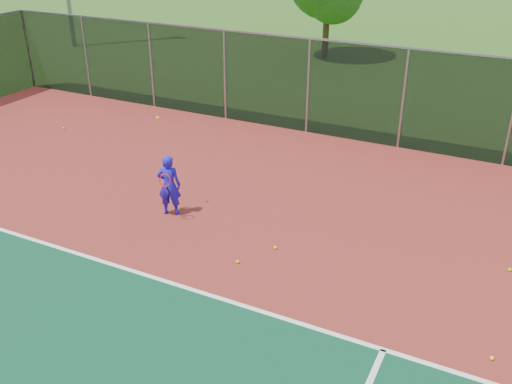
# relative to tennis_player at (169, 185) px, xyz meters

# --- Properties ---
(court_apron) EXTENTS (30.00, 20.00, 0.02)m
(court_apron) POSITION_rel_tennis_player_xyz_m (3.79, -3.37, -0.76)
(court_apron) COLOR maroon
(court_apron) RESTS_ON ground
(fence_back) EXTENTS (30.00, 0.06, 3.03)m
(fence_back) POSITION_rel_tennis_player_xyz_m (3.79, 6.63, 0.79)
(fence_back) COLOR black
(fence_back) RESTS_ON court_apron
(tennis_player) EXTENTS (0.63, 0.67, 2.36)m
(tennis_player) POSITION_rel_tennis_player_xyz_m (0.00, 0.00, 0.00)
(tennis_player) COLOR #2115C5
(tennis_player) RESTS_ON court_apron
(practice_ball_0) EXTENTS (0.07, 0.07, 0.07)m
(practice_ball_0) POSITION_rel_tennis_player_xyz_m (-6.47, 3.28, -0.72)
(practice_ball_0) COLOR yellow
(practice_ball_0) RESTS_ON court_apron
(practice_ball_1) EXTENTS (0.07, 0.07, 0.07)m
(practice_ball_1) POSITION_rel_tennis_player_xyz_m (2.89, -0.33, -0.72)
(practice_ball_1) COLOR yellow
(practice_ball_1) RESTS_ON court_apron
(practice_ball_2) EXTENTS (0.07, 0.07, 0.07)m
(practice_ball_2) POSITION_rel_tennis_player_xyz_m (7.41, -1.81, -0.72)
(practice_ball_2) COLOR yellow
(practice_ball_2) RESTS_ON court_apron
(practice_ball_3) EXTENTS (0.07, 0.07, 0.07)m
(practice_ball_3) POSITION_rel_tennis_player_xyz_m (7.45, 1.02, -0.72)
(practice_ball_3) COLOR yellow
(practice_ball_3) RESTS_ON court_apron
(practice_ball_4) EXTENTS (0.07, 0.07, 0.07)m
(practice_ball_4) POSITION_rel_tennis_player_xyz_m (2.43, -1.17, -0.72)
(practice_ball_4) COLOR yellow
(practice_ball_4) RESTS_ON court_apron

